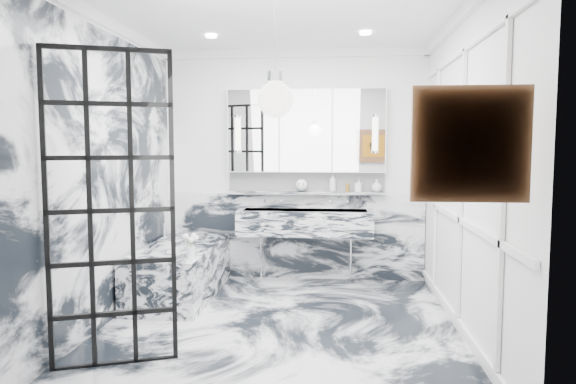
# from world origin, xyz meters

# --- Properties ---
(floor) EXTENTS (3.60, 3.60, 0.00)m
(floor) POSITION_xyz_m (0.00, 0.00, 0.00)
(floor) COLOR silver
(floor) RESTS_ON ground
(ceiling) EXTENTS (3.60, 3.60, 0.00)m
(ceiling) POSITION_xyz_m (0.00, 0.00, 2.80)
(ceiling) COLOR white
(ceiling) RESTS_ON wall_back
(wall_back) EXTENTS (3.60, 0.00, 3.60)m
(wall_back) POSITION_xyz_m (0.00, 1.80, 1.40)
(wall_back) COLOR white
(wall_back) RESTS_ON floor
(wall_front) EXTENTS (3.60, 0.00, 3.60)m
(wall_front) POSITION_xyz_m (0.00, -1.80, 1.40)
(wall_front) COLOR white
(wall_front) RESTS_ON floor
(wall_left) EXTENTS (0.00, 3.60, 3.60)m
(wall_left) POSITION_xyz_m (-1.60, 0.00, 1.40)
(wall_left) COLOR white
(wall_left) RESTS_ON floor
(wall_right) EXTENTS (0.00, 3.60, 3.60)m
(wall_right) POSITION_xyz_m (1.60, 0.00, 1.40)
(wall_right) COLOR white
(wall_right) RESTS_ON floor
(marble_clad_back) EXTENTS (3.18, 0.05, 1.05)m
(marble_clad_back) POSITION_xyz_m (0.00, 1.78, 0.53)
(marble_clad_back) COLOR silver
(marble_clad_back) RESTS_ON floor
(marble_clad_left) EXTENTS (0.02, 3.56, 2.68)m
(marble_clad_left) POSITION_xyz_m (-1.59, 0.00, 1.34)
(marble_clad_left) COLOR silver
(marble_clad_left) RESTS_ON floor
(panel_molding) EXTENTS (0.03, 3.40, 2.30)m
(panel_molding) POSITION_xyz_m (1.58, 0.00, 1.30)
(panel_molding) COLOR white
(panel_molding) RESTS_ON floor
(soap_bottle_a) EXTENTS (0.09, 0.09, 0.22)m
(soap_bottle_a) POSITION_xyz_m (0.47, 1.71, 1.20)
(soap_bottle_a) COLOR #8C5919
(soap_bottle_a) RESTS_ON ledge
(soap_bottle_b) EXTENTS (0.09, 0.09, 0.16)m
(soap_bottle_b) POSITION_xyz_m (0.79, 1.71, 1.17)
(soap_bottle_b) COLOR #4C4C51
(soap_bottle_b) RESTS_ON ledge
(soap_bottle_c) EXTENTS (0.15, 0.15, 0.15)m
(soap_bottle_c) POSITION_xyz_m (1.00, 1.71, 1.17)
(soap_bottle_c) COLOR silver
(soap_bottle_c) RESTS_ON ledge
(face_pot) EXTENTS (0.14, 0.14, 0.14)m
(face_pot) POSITION_xyz_m (0.10, 1.71, 1.17)
(face_pot) COLOR white
(face_pot) RESTS_ON ledge
(amber_bottle) EXTENTS (0.04, 0.04, 0.10)m
(amber_bottle) POSITION_xyz_m (0.65, 1.71, 1.14)
(amber_bottle) COLOR #8C5919
(amber_bottle) RESTS_ON ledge
(flower_vase) EXTENTS (0.08, 0.08, 0.12)m
(flower_vase) POSITION_xyz_m (-0.88, 0.30, 0.61)
(flower_vase) COLOR silver
(flower_vase) RESTS_ON bathtub
(crittall_door) EXTENTS (0.84, 0.34, 2.32)m
(crittall_door) POSITION_xyz_m (-1.13, -0.90, 1.16)
(crittall_door) COLOR black
(crittall_door) RESTS_ON floor
(artwork) EXTENTS (0.50, 0.05, 0.50)m
(artwork) POSITION_xyz_m (1.20, -1.76, 1.64)
(artwork) COLOR #BC8113
(artwork) RESTS_ON wall_front
(pendant_light) EXTENTS (0.22, 0.22, 0.22)m
(pendant_light) POSITION_xyz_m (0.14, -1.33, 1.92)
(pendant_light) COLOR white
(pendant_light) RESTS_ON ceiling
(trough_sink) EXTENTS (1.60, 0.45, 0.30)m
(trough_sink) POSITION_xyz_m (0.15, 1.55, 0.73)
(trough_sink) COLOR silver
(trough_sink) RESTS_ON wall_back
(ledge) EXTENTS (1.90, 0.14, 0.04)m
(ledge) POSITION_xyz_m (0.15, 1.72, 1.07)
(ledge) COLOR silver
(ledge) RESTS_ON wall_back
(subway_tile) EXTENTS (1.90, 0.03, 0.23)m
(subway_tile) POSITION_xyz_m (0.15, 1.78, 1.21)
(subway_tile) COLOR white
(subway_tile) RESTS_ON wall_back
(mirror_cabinet) EXTENTS (1.90, 0.16, 1.00)m
(mirror_cabinet) POSITION_xyz_m (0.15, 1.73, 1.82)
(mirror_cabinet) COLOR white
(mirror_cabinet) RESTS_ON wall_back
(sconce_left) EXTENTS (0.07, 0.07, 0.40)m
(sconce_left) POSITION_xyz_m (-0.67, 1.63, 1.78)
(sconce_left) COLOR white
(sconce_left) RESTS_ON mirror_cabinet
(sconce_right) EXTENTS (0.07, 0.07, 0.40)m
(sconce_right) POSITION_xyz_m (0.97, 1.63, 1.78)
(sconce_right) COLOR white
(sconce_right) RESTS_ON mirror_cabinet
(bathtub) EXTENTS (0.75, 1.65, 0.55)m
(bathtub) POSITION_xyz_m (-1.18, 0.90, 0.28)
(bathtub) COLOR silver
(bathtub) RESTS_ON floor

